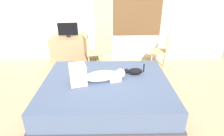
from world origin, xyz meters
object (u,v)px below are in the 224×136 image
object	(u,v)px
person_lying	(95,75)
desk	(70,51)
bed	(106,93)
cat	(134,71)
chair_by_desk	(90,51)
chair_spare	(162,50)
cup	(83,34)
tv_monitor	(68,30)

from	to	relation	value
person_lying	desk	bearing A→B (deg)	113.24
bed	cat	bearing A→B (deg)	24.70
chair_by_desk	chair_spare	distance (m)	1.71
desk	chair_by_desk	size ratio (longest dim) A/B	1.05
person_lying	cup	size ratio (longest dim) A/B	10.24
cup	cat	bearing A→B (deg)	-55.70
cat	cup	world-z (taller)	cup
person_lying	chair_by_desk	bearing A→B (deg)	98.56
person_lying	tv_monitor	xyz separation A→B (m)	(-0.76, 1.77, 0.34)
person_lying	chair_by_desk	size ratio (longest dim) A/B	1.09
bed	cup	world-z (taller)	cup
cat	cup	distance (m)	1.97
cat	chair_by_desk	xyz separation A→B (m)	(-0.89, 1.17, -0.03)
cup	tv_monitor	bearing A→B (deg)	-168.11
desk	tv_monitor	xyz separation A→B (m)	(-0.00, 0.00, 0.55)
cup	person_lying	bearing A→B (deg)	-77.06
desk	person_lying	bearing A→B (deg)	-66.76
desk	chair_by_desk	distance (m)	0.68
bed	chair_spare	bearing A→B (deg)	47.59
desk	cat	bearing A→B (deg)	-47.00
person_lying	chair_spare	xyz separation A→B (m)	(1.50, 1.45, -0.07)
desk	tv_monitor	bearing A→B (deg)	180.00
desk	chair_by_desk	xyz separation A→B (m)	(0.55, -0.37, 0.14)
desk	cup	bearing A→B (deg)	12.05
cat	chair_by_desk	world-z (taller)	chair_by_desk
chair_by_desk	person_lying	bearing A→B (deg)	-81.44
bed	desk	bearing A→B (deg)	117.99
tv_monitor	chair_by_desk	world-z (taller)	tv_monitor
cat	chair_by_desk	size ratio (longest dim) A/B	0.42
cup	chair_spare	distance (m)	1.98
person_lying	tv_monitor	world-z (taller)	tv_monitor
person_lying	cat	world-z (taller)	person_lying
person_lying	cat	distance (m)	0.72
chair_by_desk	bed	bearing A→B (deg)	-74.39
chair_by_desk	cup	bearing A→B (deg)	115.64
chair_spare	chair_by_desk	bearing A→B (deg)	-178.35
bed	cat	xyz separation A→B (m)	(0.50, 0.23, 0.30)
bed	chair_spare	world-z (taller)	chair_spare
cup	chair_spare	world-z (taller)	chair_spare
desk	cup	world-z (taller)	cup
desk	cup	xyz separation A→B (m)	(0.34, 0.07, 0.42)
cat	cup	xyz separation A→B (m)	(-1.10, 1.61, 0.25)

